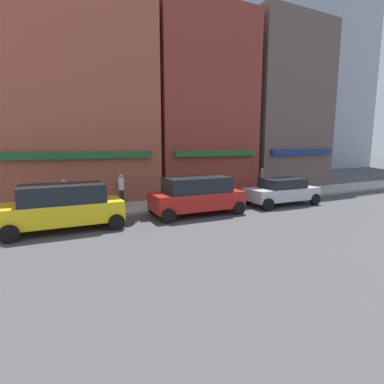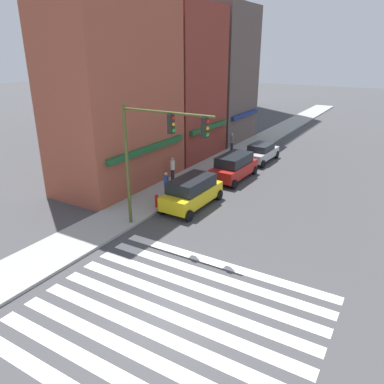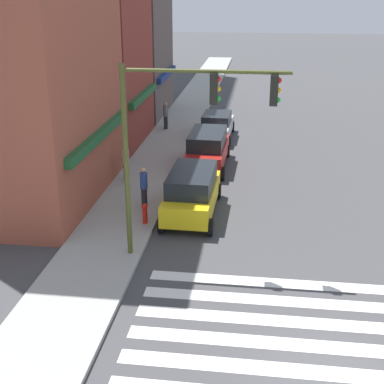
# 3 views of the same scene
# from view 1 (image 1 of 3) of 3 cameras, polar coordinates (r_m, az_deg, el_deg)

# --- Properties ---
(storefront_row) EXTENTS (25.29, 5.30, 14.44)m
(storefront_row) POSITION_cam_1_polar(r_m,az_deg,el_deg) (22.46, -1.71, 17.46)
(storefront_row) COLOR #9E4C38
(storefront_row) RESTS_ON ground_plane
(tower_distant) EXTENTS (19.23, 11.32, 49.39)m
(tower_distant) POSITION_cam_1_polar(r_m,az_deg,el_deg) (56.78, 21.38, 30.22)
(tower_distant) COLOR #939EAD
(tower_distant) RESTS_ON ground_plane
(suv_yellow) EXTENTS (4.73, 2.12, 1.94)m
(suv_yellow) POSITION_cam_1_polar(r_m,az_deg,el_deg) (13.59, -23.24, -2.46)
(suv_yellow) COLOR yellow
(suv_yellow) RESTS_ON ground_plane
(suv_red) EXTENTS (4.74, 2.12, 1.94)m
(suv_red) POSITION_cam_1_polar(r_m,az_deg,el_deg) (15.26, 0.96, -0.55)
(suv_red) COLOR #B21E19
(suv_red) RESTS_ON ground_plane
(sedan_silver) EXTENTS (4.45, 2.02, 1.59)m
(sedan_silver) POSITION_cam_1_polar(r_m,az_deg,el_deg) (18.60, 16.74, 0.19)
(sedan_silver) COLOR #B7B7BC
(sedan_silver) RESTS_ON ground_plane
(pedestrian_blue_shirt) EXTENTS (0.32, 0.32, 1.77)m
(pedestrian_blue_shirt) POSITION_cam_1_polar(r_m,az_deg,el_deg) (15.64, -23.11, -0.89)
(pedestrian_blue_shirt) COLOR #23232D
(pedestrian_blue_shirt) RESTS_ON sidewalk_left
(pedestrian_white_shirt) EXTENTS (0.32, 0.32, 1.77)m
(pedestrian_white_shirt) POSITION_cam_1_polar(r_m,az_deg,el_deg) (17.61, -13.30, 0.62)
(pedestrian_white_shirt) COLOR #23232D
(pedestrian_white_shirt) RESTS_ON sidewalk_left
(pedestrian_grey_coat) EXTENTS (0.32, 0.32, 1.77)m
(pedestrian_grey_coat) POSITION_cam_1_polar(r_m,az_deg,el_deg) (22.03, 13.17, 2.25)
(pedestrian_grey_coat) COLOR #23232D
(pedestrian_grey_coat) RESTS_ON sidewalk_left
(fire_hydrant) EXTENTS (0.24, 0.24, 0.84)m
(fire_hydrant) POSITION_cam_1_polar(r_m,az_deg,el_deg) (15.34, -29.03, -3.22)
(fire_hydrant) COLOR red
(fire_hydrant) RESTS_ON sidewalk_left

